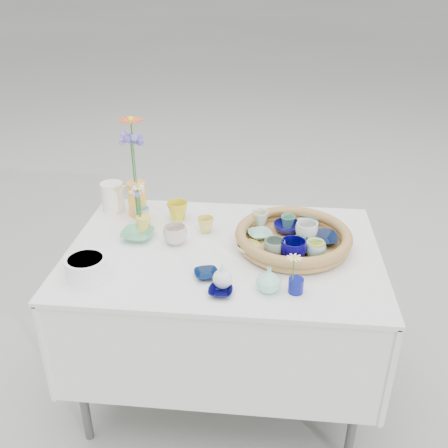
# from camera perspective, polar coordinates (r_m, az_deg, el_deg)

# --- Properties ---
(ground) EXTENTS (80.00, 80.00, 0.00)m
(ground) POSITION_cam_1_polar(r_m,az_deg,el_deg) (2.51, -0.05, -18.08)
(ground) COLOR #A8A79D
(display_table) EXTENTS (1.26, 0.86, 0.77)m
(display_table) POSITION_cam_1_polar(r_m,az_deg,el_deg) (2.51, -0.05, -18.08)
(display_table) COLOR white
(display_table) RESTS_ON ground
(wicker_tray) EXTENTS (0.47, 0.47, 0.08)m
(wicker_tray) POSITION_cam_1_polar(r_m,az_deg,el_deg) (2.05, 7.90, -1.62)
(wicker_tray) COLOR #A46A39
(wicker_tray) RESTS_ON display_table
(tray_ceramic_0) EXTENTS (0.15, 0.15, 0.04)m
(tray_ceramic_0) POSITION_cam_1_polar(r_m,az_deg,el_deg) (2.13, 7.26, -0.39)
(tray_ceramic_0) COLOR navy
(tray_ceramic_0) RESTS_ON wicker_tray
(tray_ceramic_1) EXTENTS (0.14, 0.14, 0.03)m
(tray_ceramic_1) POSITION_cam_1_polar(r_m,az_deg,el_deg) (2.07, 11.05, -1.67)
(tray_ceramic_1) COLOR #071332
(tray_ceramic_1) RESTS_ON wicker_tray
(tray_ceramic_2) EXTENTS (0.08, 0.08, 0.06)m
(tray_ceramic_2) POSITION_cam_1_polar(r_m,az_deg,el_deg) (1.97, 10.37, -2.80)
(tray_ceramic_2) COLOR #E2E34D
(tray_ceramic_2) RESTS_ON wicker_tray
(tray_ceramic_3) EXTENTS (0.17, 0.17, 0.03)m
(tray_ceramic_3) POSITION_cam_1_polar(r_m,az_deg,el_deg) (2.01, 8.89, -2.46)
(tray_ceramic_3) COLOR #2F7948
(tray_ceramic_3) RESTS_ON wicker_tray
(tray_ceramic_4) EXTENTS (0.10, 0.10, 0.07)m
(tray_ceramic_4) POSITION_cam_1_polar(r_m,az_deg,el_deg) (1.95, 5.78, -2.72)
(tray_ceramic_4) COLOR slate
(tray_ceramic_4) RESTS_ON wicker_tray
(tray_ceramic_5) EXTENTS (0.13, 0.13, 0.02)m
(tray_ceramic_5) POSITION_cam_1_polar(r_m,az_deg,el_deg) (2.08, 4.12, -1.20)
(tray_ceramic_5) COLOR #84C6AA
(tray_ceramic_5) RESTS_ON wicker_tray
(tray_ceramic_6) EXTENTS (0.08, 0.08, 0.07)m
(tray_ceramic_6) POSITION_cam_1_polar(r_m,az_deg,el_deg) (2.16, 4.12, 0.66)
(tray_ceramic_6) COLOR silver
(tray_ceramic_6) RESTS_ON wicker_tray
(tray_ceramic_7) EXTENTS (0.12, 0.12, 0.07)m
(tray_ceramic_7) POSITION_cam_1_polar(r_m,az_deg,el_deg) (2.08, 9.41, -0.77)
(tray_ceramic_7) COLOR white
(tray_ceramic_7) RESTS_ON wicker_tray
(tray_ceramic_8) EXTENTS (0.10, 0.10, 0.02)m
(tray_ceramic_8) POSITION_cam_1_polar(r_m,az_deg,el_deg) (2.18, 9.49, -0.11)
(tray_ceramic_8) COLOR #88C2E7
(tray_ceramic_8) RESTS_ON wicker_tray
(tray_ceramic_9) EXTENTS (0.13, 0.13, 0.08)m
(tray_ceramic_9) POSITION_cam_1_polar(r_m,az_deg,el_deg) (1.93, 7.92, -2.93)
(tray_ceramic_9) COLOR #050055
(tray_ceramic_9) RESTS_ON wicker_tray
(tray_ceramic_10) EXTENTS (0.12, 0.12, 0.03)m
(tray_ceramic_10) POSITION_cam_1_polar(r_m,az_deg,el_deg) (1.98, 2.82, -2.72)
(tray_ceramic_10) COLOR #EBEF72
(tray_ceramic_10) RESTS_ON wicker_tray
(tray_ceramic_11) EXTENTS (0.09, 0.09, 0.06)m
(tray_ceramic_11) POSITION_cam_1_polar(r_m,az_deg,el_deg) (1.96, 10.41, -2.96)
(tray_ceramic_11) COLOR #93C6BF
(tray_ceramic_11) RESTS_ON wicker_tray
(tray_ceramic_12) EXTENTS (0.08, 0.08, 0.06)m
(tray_ceramic_12) POSITION_cam_1_polar(r_m,az_deg,el_deg) (2.15, 7.30, 0.23)
(tray_ceramic_12) COLOR #489473
(tray_ceramic_12) RESTS_ON wicker_tray
(loose_ceramic_0) EXTENTS (0.10, 0.10, 0.09)m
(loose_ceramic_0) POSITION_cam_1_polar(r_m,az_deg,el_deg) (2.25, -5.33, 1.49)
(loose_ceramic_0) COLOR gold
(loose_ceramic_0) RESTS_ON display_table
(loose_ceramic_1) EXTENTS (0.08, 0.08, 0.07)m
(loose_ceramic_1) POSITION_cam_1_polar(r_m,az_deg,el_deg) (2.15, -2.10, -0.07)
(loose_ceramic_1) COLOR #DFC953
(loose_ceramic_1) RESTS_ON display_table
(loose_ceramic_2) EXTENTS (0.14, 0.14, 0.03)m
(loose_ceramic_2) POSITION_cam_1_polar(r_m,az_deg,el_deg) (2.13, -9.83, -1.22)
(loose_ceramic_2) COLOR #5DA87F
(loose_ceramic_2) RESTS_ON display_table
(loose_ceramic_3) EXTENTS (0.12, 0.12, 0.08)m
(loose_ceramic_3) POSITION_cam_1_polar(r_m,az_deg,el_deg) (2.06, -5.60, -1.23)
(loose_ceramic_3) COLOR beige
(loose_ceramic_3) RESTS_ON display_table
(loose_ceramic_4) EXTENTS (0.11, 0.11, 0.02)m
(loose_ceramic_4) POSITION_cam_1_polar(r_m,az_deg,el_deg) (1.86, -2.04, -5.74)
(loose_ceramic_4) COLOR #061740
(loose_ceramic_4) RESTS_ON display_table
(loose_ceramic_5) EXTENTS (0.07, 0.07, 0.06)m
(loose_ceramic_5) POSITION_cam_1_polar(r_m,az_deg,el_deg) (2.27, -9.35, 1.11)
(loose_ceramic_5) COLOR #91C4BC
(loose_ceramic_5) RESTS_ON display_table
(loose_ceramic_6) EXTENTS (0.09, 0.09, 0.02)m
(loose_ceramic_6) POSITION_cam_1_polar(r_m,az_deg,el_deg) (1.76, -0.41, -7.74)
(loose_ceramic_6) COLOR #050534
(loose_ceramic_6) RESTS_ON display_table
(fluted_bowl) EXTENTS (0.18, 0.18, 0.08)m
(fluted_bowl) POSITION_cam_1_polar(r_m,az_deg,el_deg) (1.91, -15.45, -4.85)
(fluted_bowl) COLOR white
(fluted_bowl) RESTS_ON display_table
(bud_vase_paleblue) EXTENTS (0.09, 0.09, 0.11)m
(bud_vase_paleblue) POSITION_cam_1_polar(r_m,az_deg,el_deg) (1.77, -0.15, -5.77)
(bud_vase_paleblue) COLOR white
(bud_vase_paleblue) RESTS_ON display_table
(bud_vase_seafoam) EXTENTS (0.11, 0.11, 0.09)m
(bud_vase_seafoam) POSITION_cam_1_polar(r_m,az_deg,el_deg) (1.77, 5.12, -6.29)
(bud_vase_seafoam) COLOR #9CEBC6
(bud_vase_seafoam) RESTS_ON display_table
(bud_vase_cobalt) EXTENTS (0.07, 0.07, 0.05)m
(bud_vase_cobalt) POSITION_cam_1_polar(r_m,az_deg,el_deg) (1.78, 8.21, -6.99)
(bud_vase_cobalt) COLOR navy
(bud_vase_cobalt) RESTS_ON display_table
(single_daisy) EXTENTS (0.08, 0.08, 0.11)m
(single_daisy) POSITION_cam_1_polar(r_m,az_deg,el_deg) (1.73, 7.94, -5.14)
(single_daisy) COLOR white
(single_daisy) RESTS_ON bud_vase_cobalt
(tall_vase_yellow) EXTENTS (0.11, 0.11, 0.16)m
(tall_vase_yellow) POSITION_cam_1_polar(r_m,az_deg,el_deg) (2.30, -9.89, 2.85)
(tall_vase_yellow) COLOR #FFAC38
(tall_vase_yellow) RESTS_ON display_table
(gerbera) EXTENTS (0.13, 0.13, 0.31)m
(gerbera) POSITION_cam_1_polar(r_m,az_deg,el_deg) (2.22, -10.29, 8.05)
(gerbera) COLOR #F85429
(gerbera) RESTS_ON tall_vase_yellow
(hydrangea) EXTENTS (0.10, 0.10, 0.28)m
(hydrangea) POSITION_cam_1_polar(r_m,az_deg,el_deg) (2.25, -10.41, 7.15)
(hydrangea) COLOR #574DB7
(hydrangea) RESTS_ON tall_vase_yellow
(white_pitcher) EXTENTS (0.16, 0.13, 0.14)m
(white_pitcher) POSITION_cam_1_polar(r_m,az_deg,el_deg) (2.37, -12.60, 3.04)
(white_pitcher) COLOR white
(white_pitcher) RESTS_ON display_table
(daisy_cup) EXTENTS (0.07, 0.07, 0.07)m
(daisy_cup) POSITION_cam_1_polar(r_m,az_deg,el_deg) (2.18, -9.18, 0.04)
(daisy_cup) COLOR #FFD652
(daisy_cup) RESTS_ON display_table
(daisy_posy) EXTENTS (0.10, 0.10, 0.16)m
(daisy_posy) POSITION_cam_1_polar(r_m,az_deg,el_deg) (2.14, -9.74, 2.76)
(daisy_posy) COLOR white
(daisy_posy) RESTS_ON daisy_cup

